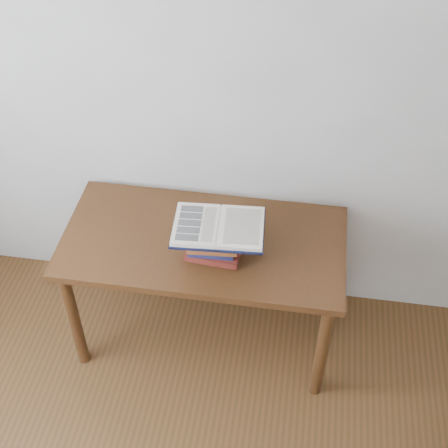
# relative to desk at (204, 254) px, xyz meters

# --- Properties ---
(room_shell) EXTENTS (3.54, 3.54, 2.62)m
(room_shell) POSITION_rel_desk_xyz_m (-0.10, -1.37, 1.02)
(room_shell) COLOR #A7A59E
(room_shell) RESTS_ON ground
(desk) EXTENTS (1.32, 0.66, 0.71)m
(desk) POSITION_rel_desk_xyz_m (0.00, 0.00, 0.00)
(desk) COLOR #462811
(desk) RESTS_ON ground
(book_stack) EXTENTS (0.26, 0.20, 0.18)m
(book_stack) POSITION_rel_desk_xyz_m (0.06, -0.07, 0.19)
(book_stack) COLOR maroon
(book_stack) RESTS_ON desk
(open_book) EXTENTS (0.41, 0.30, 0.03)m
(open_book) POSITION_rel_desk_xyz_m (0.09, -0.10, 0.29)
(open_book) COLOR black
(open_book) RESTS_ON book_stack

